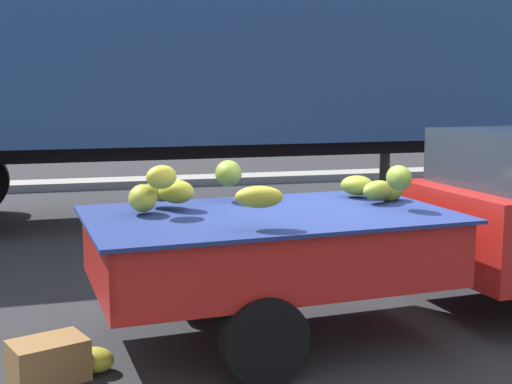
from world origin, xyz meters
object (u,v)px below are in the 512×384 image
object	(u,v)px
semi_trailer	(196,59)
fallen_banana_bunch_near_tailgate	(95,360)
produce_crate	(48,360)
pickup_truck	(479,221)

from	to	relation	value
semi_trailer	fallen_banana_bunch_near_tailgate	xyz separation A→B (m)	(-1.85, -6.11, -2.45)
fallen_banana_bunch_near_tailgate	produce_crate	distance (m)	0.34
semi_trailer	fallen_banana_bunch_near_tailgate	size ratio (longest dim) A/B	40.87
semi_trailer	produce_crate	distance (m)	6.98
pickup_truck	produce_crate	xyz separation A→B (m)	(-3.82, -0.58, -0.73)
pickup_truck	fallen_banana_bunch_near_tailgate	size ratio (longest dim) A/B	18.08
produce_crate	pickup_truck	bearing A→B (deg)	8.57
pickup_truck	fallen_banana_bunch_near_tailgate	xyz separation A→B (m)	(-3.49, -0.50, -0.79)
fallen_banana_bunch_near_tailgate	semi_trailer	bearing A→B (deg)	73.19
pickup_truck	produce_crate	distance (m)	3.93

